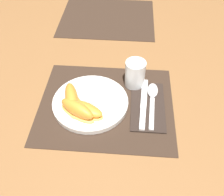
# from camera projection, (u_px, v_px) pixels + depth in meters

# --- Properties ---
(ground_plane) EXTENTS (3.00, 3.00, 0.00)m
(ground_plane) POSITION_uv_depth(u_px,v_px,m) (106.00, 104.00, 0.83)
(ground_plane) COLOR olive
(placemat) EXTENTS (0.42, 0.36, 0.00)m
(placemat) POSITION_uv_depth(u_px,v_px,m) (106.00, 104.00, 0.83)
(placemat) COLOR #38281E
(placemat) RESTS_ON ground_plane
(placemat_far) EXTENTS (0.42, 0.36, 0.00)m
(placemat_far) POSITION_uv_depth(u_px,v_px,m) (107.00, 17.00, 1.19)
(placemat_far) COLOR #38281E
(placemat_far) RESTS_ON ground_plane
(plate) EXTENTS (0.24, 0.24, 0.02)m
(plate) POSITION_uv_depth(u_px,v_px,m) (90.00, 102.00, 0.82)
(plate) COLOR white
(plate) RESTS_ON placemat
(juice_glass) EXTENTS (0.07, 0.07, 0.09)m
(juice_glass) POSITION_uv_depth(u_px,v_px,m) (135.00, 75.00, 0.86)
(juice_glass) COLOR silver
(juice_glass) RESTS_ON placemat
(napkin) EXTENTS (0.10, 0.21, 0.00)m
(napkin) POSITION_uv_depth(u_px,v_px,m) (148.00, 105.00, 0.82)
(napkin) COLOR #2D231E
(napkin) RESTS_ON placemat
(knife) EXTENTS (0.03, 0.21, 0.01)m
(knife) POSITION_uv_depth(u_px,v_px,m) (143.00, 104.00, 0.82)
(knife) COLOR silver
(knife) RESTS_ON napkin
(spoon) EXTENTS (0.04, 0.19, 0.01)m
(spoon) POSITION_uv_depth(u_px,v_px,m) (152.00, 96.00, 0.84)
(spoon) COLOR silver
(spoon) RESTS_ON napkin
(fork) EXTENTS (0.18, 0.09, 0.00)m
(fork) POSITION_uv_depth(u_px,v_px,m) (88.00, 100.00, 0.81)
(fork) COLOR silver
(fork) RESTS_ON plate
(citrus_wedge_0) EXTENTS (0.08, 0.14, 0.05)m
(citrus_wedge_0) POSITION_uv_depth(u_px,v_px,m) (72.00, 99.00, 0.79)
(citrus_wedge_0) COLOR #F7C656
(citrus_wedge_0) RESTS_ON plate
(citrus_wedge_1) EXTENTS (0.09, 0.11, 0.03)m
(citrus_wedge_1) POSITION_uv_depth(u_px,v_px,m) (74.00, 104.00, 0.78)
(citrus_wedge_1) COLOR #F7C656
(citrus_wedge_1) RESTS_ON plate
(citrus_wedge_2) EXTENTS (0.12, 0.10, 0.05)m
(citrus_wedge_2) POSITION_uv_depth(u_px,v_px,m) (77.00, 110.00, 0.76)
(citrus_wedge_2) COLOR #F7C656
(citrus_wedge_2) RESTS_ON plate
(citrus_wedge_3) EXTENTS (0.14, 0.09, 0.03)m
(citrus_wedge_3) POSITION_uv_depth(u_px,v_px,m) (83.00, 109.00, 0.77)
(citrus_wedge_3) COLOR #F7C656
(citrus_wedge_3) RESTS_ON plate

